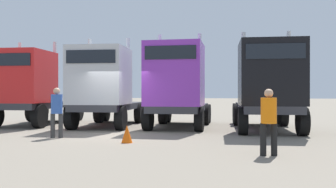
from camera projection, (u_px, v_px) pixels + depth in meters
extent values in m
plane|color=gray|center=(110.00, 134.00, 14.30)|extent=(200.00, 200.00, 0.00)
cube|color=#333338|center=(40.00, 105.00, 19.10)|extent=(2.88, 6.09, 0.30)
cube|color=red|center=(23.00, 77.00, 17.43)|extent=(2.68, 2.77, 2.46)
cube|color=black|center=(8.00, 60.00, 16.16)|extent=(2.09, 0.29, 0.55)
cylinder|color=silver|center=(55.00, 72.00, 18.70)|extent=(0.20, 0.20, 3.06)
cylinder|color=silver|center=(20.00, 72.00, 18.94)|extent=(0.20, 0.20, 3.06)
cylinder|color=#333338|center=(51.00, 100.00, 20.38)|extent=(1.22, 1.22, 0.12)
cylinder|color=black|center=(39.00, 116.00, 16.74)|extent=(0.48, 1.13, 1.09)
cylinder|color=black|center=(70.00, 112.00, 20.28)|extent=(0.48, 1.13, 1.09)
cylinder|color=black|center=(33.00, 112.00, 20.57)|extent=(0.48, 1.13, 1.09)
cylinder|color=black|center=(78.00, 111.00, 21.37)|extent=(0.48, 1.13, 1.09)
cylinder|color=black|center=(42.00, 111.00, 21.66)|extent=(0.48, 1.13, 1.09)
cube|color=#333338|center=(111.00, 106.00, 18.30)|extent=(2.96, 6.42, 0.30)
cube|color=#B7BABF|center=(100.00, 76.00, 16.46)|extent=(2.70, 2.78, 2.54)
cube|color=black|center=(91.00, 57.00, 15.20)|extent=(2.09, 0.30, 0.55)
cylinder|color=silver|center=(128.00, 71.00, 17.74)|extent=(0.20, 0.20, 3.14)
cylinder|color=silver|center=(90.00, 71.00, 17.97)|extent=(0.20, 0.20, 3.14)
cylinder|color=#333338|center=(118.00, 101.00, 19.65)|extent=(1.23, 1.23, 0.12)
cylinder|color=black|center=(121.00, 118.00, 15.79)|extent=(0.48, 1.09, 1.05)
cylinder|color=black|center=(72.00, 118.00, 16.06)|extent=(0.48, 1.09, 1.05)
cylinder|color=black|center=(139.00, 113.00, 19.65)|extent=(0.48, 1.09, 1.05)
cylinder|color=black|center=(99.00, 113.00, 19.92)|extent=(0.48, 1.09, 1.05)
cylinder|color=black|center=(143.00, 112.00, 20.74)|extent=(0.48, 1.09, 1.05)
cylinder|color=black|center=(105.00, 112.00, 21.01)|extent=(0.48, 1.09, 1.05)
cube|color=#333338|center=(181.00, 108.00, 17.63)|extent=(2.58, 5.82, 0.30)
cube|color=purple|center=(175.00, 75.00, 15.98)|extent=(2.55, 2.50, 2.71)
cube|color=black|center=(170.00, 52.00, 14.80)|extent=(2.10, 0.18, 0.55)
cylinder|color=silver|center=(200.00, 69.00, 17.11)|extent=(0.19, 0.19, 3.31)
cylinder|color=silver|center=(160.00, 70.00, 17.45)|extent=(0.19, 0.19, 3.31)
cylinder|color=#333338|center=(184.00, 103.00, 18.86)|extent=(1.17, 1.17, 0.12)
cylinder|color=black|center=(199.00, 120.00, 15.32)|extent=(0.42, 1.02, 1.00)
cylinder|color=black|center=(148.00, 119.00, 15.72)|extent=(0.42, 1.02, 1.00)
cylinder|color=black|center=(206.00, 115.00, 18.66)|extent=(0.42, 1.02, 1.00)
cylinder|color=black|center=(163.00, 114.00, 19.05)|extent=(0.42, 1.02, 1.00)
cylinder|color=black|center=(207.00, 114.00, 19.74)|extent=(0.42, 1.02, 1.00)
cylinder|color=black|center=(167.00, 113.00, 20.13)|extent=(0.42, 1.02, 1.00)
cube|color=#333338|center=(264.00, 107.00, 16.41)|extent=(2.91, 6.56, 0.30)
cube|color=black|center=(270.00, 73.00, 14.46)|extent=(2.66, 2.69, 2.52)
cube|color=black|center=(275.00, 51.00, 13.23)|extent=(2.09, 0.28, 0.55)
cylinder|color=silver|center=(289.00, 68.00, 15.68)|extent=(0.20, 0.20, 3.12)
cylinder|color=silver|center=(243.00, 68.00, 15.94)|extent=(0.20, 0.20, 3.12)
cylinder|color=#333338|center=(261.00, 102.00, 17.79)|extent=(1.22, 1.22, 0.12)
cylinder|color=black|center=(303.00, 122.00, 13.81)|extent=(0.47, 1.10, 1.07)
cylinder|color=black|center=(243.00, 121.00, 14.10)|extent=(0.47, 1.10, 1.07)
cylinder|color=black|center=(283.00, 115.00, 17.82)|extent=(0.47, 1.10, 1.07)
cylinder|color=black|center=(237.00, 115.00, 18.12)|extent=(0.47, 1.10, 1.07)
cylinder|color=black|center=(280.00, 114.00, 18.91)|extent=(0.47, 1.10, 1.07)
cylinder|color=black|center=(236.00, 114.00, 19.21)|extent=(0.47, 1.10, 1.07)
cylinder|color=black|center=(263.00, 140.00, 9.41)|extent=(0.19, 0.19, 0.83)
cylinder|color=black|center=(274.00, 140.00, 9.41)|extent=(0.19, 0.19, 0.83)
cylinder|color=orange|center=(269.00, 111.00, 9.41)|extent=(0.48, 0.48, 0.66)
sphere|color=tan|center=(269.00, 93.00, 9.41)|extent=(0.22, 0.22, 0.22)
cylinder|color=#363636|center=(61.00, 126.00, 13.15)|extent=(0.20, 0.20, 0.87)
cylinder|color=#363636|center=(53.00, 126.00, 13.13)|extent=(0.20, 0.20, 0.87)
cylinder|color=#2E54A6|center=(57.00, 104.00, 13.14)|extent=(0.50, 0.50, 0.69)
sphere|color=tan|center=(57.00, 91.00, 13.14)|extent=(0.24, 0.24, 0.24)
cone|color=#F2590C|center=(127.00, 134.00, 11.86)|extent=(0.36, 0.36, 0.57)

